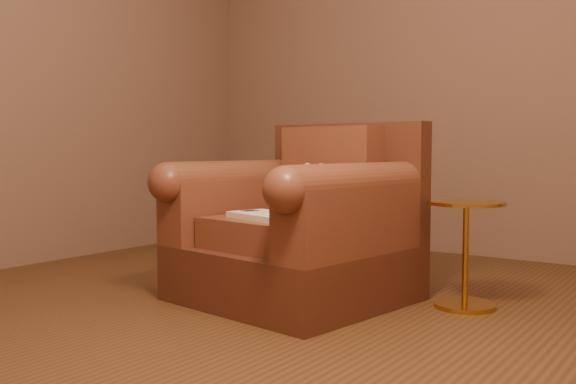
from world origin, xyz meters
The scene contains 5 objects.
floor centered at (0.00, 0.00, 0.00)m, with size 4.00×4.00×0.00m, color brown.
armchair centered at (-0.04, 0.23, 0.34)m, with size 1.11×1.07×0.89m.
teddy_bear centered at (-0.02, 0.31, 0.53)m, with size 0.19×0.22×0.26m.
guidebook centered at (-0.06, -0.02, 0.44)m, with size 0.41×0.31×0.03m.
side_table centered at (0.71, 0.52, 0.27)m, with size 0.36×0.36×0.51m.
Camera 1 is at (1.76, -2.43, 0.76)m, focal length 40.00 mm.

